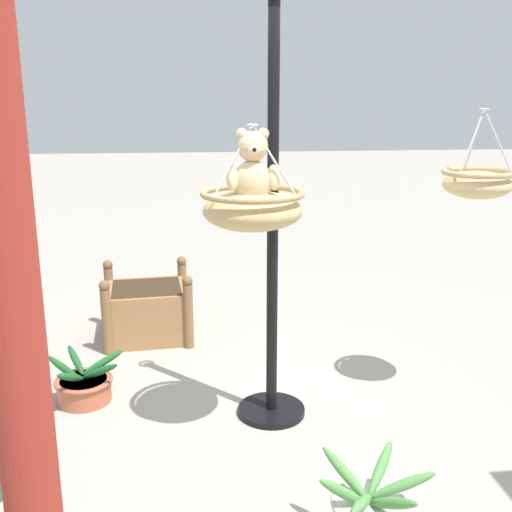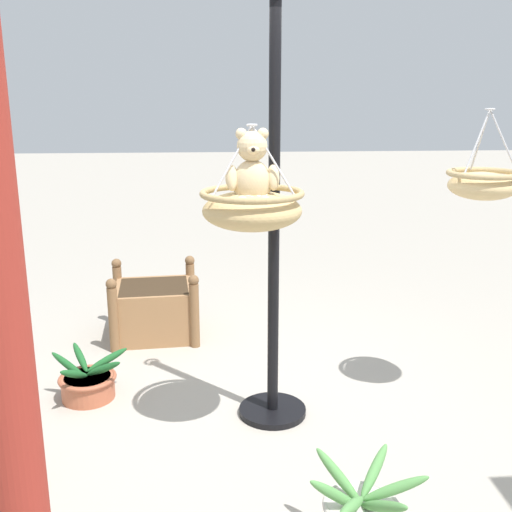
{
  "view_description": "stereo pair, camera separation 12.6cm",
  "coord_description": "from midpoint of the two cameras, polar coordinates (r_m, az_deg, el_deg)",
  "views": [
    {
      "loc": [
        0.4,
        3.38,
        2.01
      ],
      "look_at": [
        0.02,
        0.04,
        1.13
      ],
      "focal_mm": 42.07,
      "sensor_mm": 36.0,
      "label": 1
    },
    {
      "loc": [
        0.28,
        3.39,
        2.01
      ],
      "look_at": [
        0.02,
        0.04,
        1.13
      ],
      "focal_mm": 42.07,
      "sensor_mm": 36.0,
      "label": 2
    }
  ],
  "objects": [
    {
      "name": "teddy_bear",
      "position": [
        3.3,
        0.75,
        7.83
      ],
      "size": [
        0.3,
        0.26,
        0.43
      ],
      "color": "#D1B789"
    },
    {
      "name": "hanging_basket_left_high",
      "position": [
        4.07,
        21.61,
        6.44
      ],
      "size": [
        0.46,
        0.46,
        0.56
      ],
      "color": "tan"
    },
    {
      "name": "display_pole_central",
      "position": [
        3.75,
        2.62,
        -3.65
      ],
      "size": [
        0.44,
        0.44,
        2.6
      ],
      "color": "black",
      "rests_on": "ground"
    },
    {
      "name": "hanging_basket_with_teddy",
      "position": [
        3.35,
        0.7,
        4.61
      ],
      "size": [
        0.58,
        0.58,
        0.58
      ],
      "color": "tan"
    },
    {
      "name": "ground_plane",
      "position": [
        3.95,
        1.17,
        -15.86
      ],
      "size": [
        40.0,
        40.0,
        0.0
      ],
      "primitive_type": "plane",
      "color": "#A8A093"
    },
    {
      "name": "wooden_planter_box",
      "position": [
        5.29,
        -8.93,
        -4.91
      ],
      "size": [
        0.79,
        0.76,
        0.62
      ],
      "color": "#9E7047",
      "rests_on": "ground"
    },
    {
      "name": "potted_plant_tall_leafy",
      "position": [
        4.36,
        -14.89,
        -11.55
      ],
      "size": [
        0.53,
        0.54,
        0.35
      ],
      "color": "#BC6042",
      "rests_on": "ground"
    }
  ]
}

